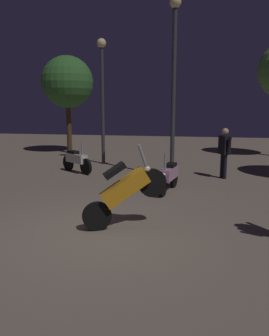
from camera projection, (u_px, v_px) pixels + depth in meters
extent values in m
plane|color=#756656|center=(98.00, 233.00, 6.24)|extent=(40.00, 40.00, 0.00)
cylinder|color=black|center=(97.00, 216.00, 6.35)|extent=(0.55, 0.34, 0.56)
cylinder|color=black|center=(152.00, 183.00, 6.53)|extent=(0.55, 0.34, 0.56)
cube|color=orange|center=(125.00, 188.00, 6.40)|extent=(1.00, 0.69, 0.76)
cube|color=black|center=(114.00, 171.00, 6.28)|extent=(0.49, 0.40, 0.32)
cylinder|color=gray|center=(143.00, 156.00, 6.38)|extent=(0.21, 0.14, 0.44)
sphere|color=#F2EABF|center=(147.00, 169.00, 6.45)|extent=(0.12, 0.12, 0.12)
cylinder|color=black|center=(68.00, 163.00, 12.24)|extent=(0.51, 0.41, 0.56)
cylinder|color=black|center=(86.00, 167.00, 11.46)|extent=(0.51, 0.41, 0.56)
cube|color=beige|center=(77.00, 158.00, 11.80)|extent=(0.95, 0.80, 0.30)
cube|color=black|center=(73.00, 152.00, 11.91)|extent=(0.50, 0.45, 0.10)
cylinder|color=gray|center=(82.00, 149.00, 11.49)|extent=(0.08, 0.08, 0.45)
sphere|color=#F2EABF|center=(84.00, 158.00, 11.48)|extent=(0.12, 0.12, 0.12)
cylinder|color=black|center=(174.00, 178.00, 9.73)|extent=(0.21, 0.57, 0.56)
cylinder|color=black|center=(163.00, 186.00, 8.73)|extent=(0.21, 0.57, 0.56)
cube|color=#C68CB7|center=(169.00, 173.00, 9.19)|extent=(0.48, 0.99, 0.30)
cube|color=black|center=(171.00, 165.00, 9.33)|extent=(0.32, 0.48, 0.10)
cylinder|color=gray|center=(165.00, 162.00, 8.80)|extent=(0.07, 0.07, 0.45)
sphere|color=#F2EABF|center=(164.00, 175.00, 8.77)|extent=(0.12, 0.12, 0.12)
cylinder|color=black|center=(225.00, 167.00, 10.81)|extent=(0.12, 0.12, 0.79)
cylinder|color=black|center=(222.00, 166.00, 10.96)|extent=(0.12, 0.12, 0.79)
cube|color=black|center=(225.00, 145.00, 10.75)|extent=(0.39, 0.43, 0.59)
sphere|color=tan|center=(225.00, 132.00, 10.67)|extent=(0.22, 0.22, 0.22)
cylinder|color=black|center=(229.00, 145.00, 10.53)|extent=(0.17, 0.20, 0.54)
cylinder|color=black|center=(220.00, 143.00, 10.97)|extent=(0.17, 0.20, 0.54)
cylinder|color=#38383D|center=(173.00, 96.00, 10.59)|extent=(0.14, 0.14, 5.27)
sphere|color=#F9E59E|center=(175.00, 2.00, 10.08)|extent=(0.36, 0.36, 0.36)
cylinder|color=#38383D|center=(103.00, 107.00, 13.29)|extent=(0.14, 0.14, 4.56)
sphere|color=#F9E59E|center=(101.00, 43.00, 12.84)|extent=(0.36, 0.36, 0.36)
cylinder|color=#4C331E|center=(69.00, 127.00, 16.60)|extent=(0.24, 0.24, 2.59)
sphere|color=#336B2D|center=(67.00, 82.00, 16.20)|extent=(2.49, 2.49, 2.49)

